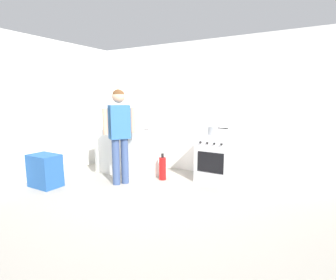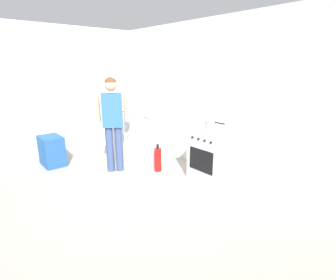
% 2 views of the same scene
% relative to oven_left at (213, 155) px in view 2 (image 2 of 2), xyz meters
% --- Properties ---
extents(ground_plane, '(8.00, 8.00, 0.00)m').
position_rel_oven_left_xyz_m(ground_plane, '(-0.35, -1.58, -0.43)').
color(ground_plane, gray).
extents(back_wall, '(6.00, 0.10, 2.60)m').
position_rel_oven_left_xyz_m(back_wall, '(-0.35, 0.37, 0.87)').
color(back_wall, white).
rests_on(back_wall, ground).
extents(side_wall_left, '(0.10, 3.10, 2.60)m').
position_rel_oven_left_xyz_m(side_wall_left, '(-2.95, -1.18, 0.87)').
color(side_wall_left, white).
rests_on(side_wall_left, ground).
extents(counter_unit, '(1.30, 0.70, 0.90)m').
position_rel_oven_left_xyz_m(counter_unit, '(-1.70, -0.38, 0.02)').
color(counter_unit, silver).
rests_on(counter_unit, ground).
extents(oven_left, '(0.64, 0.62, 0.85)m').
position_rel_oven_left_xyz_m(oven_left, '(0.00, 0.00, 0.00)').
color(oven_left, silver).
rests_on(oven_left, ground).
extents(pot, '(0.37, 0.19, 0.15)m').
position_rel_oven_left_xyz_m(pot, '(-0.07, -0.02, 0.50)').
color(pot, gray).
rests_on(pot, oven_left).
extents(knife_paring, '(0.21, 0.06, 0.01)m').
position_rel_oven_left_xyz_m(knife_paring, '(-1.74, -0.48, 0.48)').
color(knife_paring, silver).
rests_on(knife_paring, counter_unit).
extents(knife_chef, '(0.30, 0.15, 0.01)m').
position_rel_oven_left_xyz_m(knife_chef, '(-1.34, -0.46, 0.48)').
color(knife_chef, silver).
rests_on(knife_chef, counter_unit).
extents(knife_carving, '(0.33, 0.09, 0.01)m').
position_rel_oven_left_xyz_m(knife_carving, '(-1.88, -0.57, 0.48)').
color(knife_carving, silver).
rests_on(knife_carving, counter_unit).
extents(knife_utility, '(0.25, 0.09, 0.01)m').
position_rel_oven_left_xyz_m(knife_utility, '(-2.05, -0.39, 0.48)').
color(knife_utility, silver).
rests_on(knife_utility, counter_unit).
extents(person, '(0.35, 0.50, 1.65)m').
position_rel_oven_left_xyz_m(person, '(-1.39, -1.05, 0.57)').
color(person, '#384C7A').
rests_on(person, ground).
extents(fire_extinguisher, '(0.13, 0.13, 0.50)m').
position_rel_oven_left_xyz_m(fire_extinguisher, '(-0.87, -0.48, -0.21)').
color(fire_extinguisher, red).
rests_on(fire_extinguisher, ground).
extents(recycling_crate_lower, '(0.52, 0.36, 0.28)m').
position_rel_oven_left_xyz_m(recycling_crate_lower, '(-2.41, -1.82, -0.29)').
color(recycling_crate_lower, '#235193').
rests_on(recycling_crate_lower, ground).
extents(recycling_crate_upper, '(0.52, 0.36, 0.28)m').
position_rel_oven_left_xyz_m(recycling_crate_upper, '(-2.41, -1.82, -0.01)').
color(recycling_crate_upper, '#235193').
rests_on(recycling_crate_upper, recycling_crate_lower).
extents(larder_cabinet, '(0.48, 0.44, 2.00)m').
position_rel_oven_left_xyz_m(larder_cabinet, '(-2.65, 0.10, 0.57)').
color(larder_cabinet, silver).
rests_on(larder_cabinet, ground).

